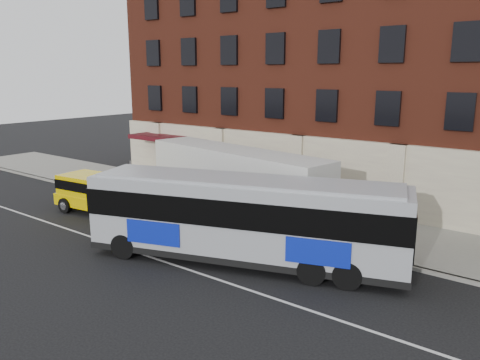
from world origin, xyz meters
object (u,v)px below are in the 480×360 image
Objects in this scene: city_bus at (245,217)px; yellow_suv at (96,191)px; sign_pole at (130,178)px; shipping_container at (236,186)px.

yellow_suv is at bearing 175.80° from city_bus.
city_bus is at bearing -4.20° from yellow_suv.
sign_pole is 2.88m from yellow_suv.
shipping_container reaches higher than sign_pole.
sign_pole is at bearing 98.82° from yellow_suv.
yellow_suv is 8.07m from shipping_container.
sign_pole is 0.21× the size of shipping_container.
sign_pole is 7.69m from shipping_container.
shipping_container is (-3.87, 4.40, -0.08)m from city_bus.
city_bus reaches higher than yellow_suv.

